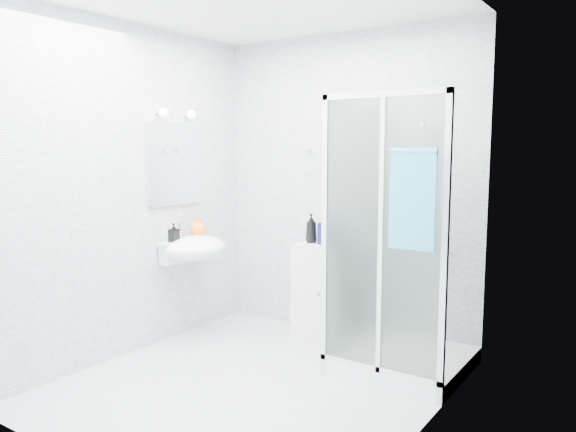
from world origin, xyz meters
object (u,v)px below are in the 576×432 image
Objects in this scene: storage_cabinet at (318,292)px; shampoo_bottle_a at (311,228)px; soap_dispenser_black at (174,233)px; shower_enclosure at (390,311)px; hand_towel at (413,197)px; wall_basin at (193,248)px; shampoo_bottle_b at (327,228)px; soap_dispenser_orange at (198,227)px.

shampoo_bottle_a is (-0.07, -0.00, 0.54)m from storage_cabinet.
shampoo_bottle_a is at bearing 39.62° from soap_dispenser_black.
shower_enclosure is 1.02m from hand_towel.
storage_cabinet is at bearing 160.89° from shower_enclosure.
shower_enclosure reaches higher than hand_towel.
wall_basin is 1.12m from storage_cabinet.
wall_basin is at bearing 177.53° from hand_towel.
wall_basin is (-1.66, -0.32, 0.35)m from shower_enclosure.
wall_basin is 1.01m from shampoo_bottle_a.
soap_dispenser_black is (-2.04, -0.07, -0.39)m from hand_towel.
shampoo_bottle_b reaches higher than shampoo_bottle_a.
shower_enclosure is 12.63× the size of soap_dispenser_black.
hand_towel reaches higher than soap_dispenser_orange.
shower_enclosure reaches higher than soap_dispenser_black.
soap_dispenser_orange is (-0.89, -0.44, -0.01)m from shampoo_bottle_a.
shampoo_bottle_b is (0.15, 0.02, 0.01)m from shampoo_bottle_a.
soap_dispenser_orange is (-1.03, -0.45, -0.01)m from shampoo_bottle_b.
shampoo_bottle_a is at bearing 35.47° from wall_basin.
soap_dispenser_black is (-0.95, -0.73, 0.52)m from storage_cabinet.
hand_towel is (0.31, -0.40, 0.88)m from shower_enclosure.
shampoo_bottle_b is (0.96, 0.60, 0.17)m from wall_basin.
shower_enclosure is 7.55× the size of shampoo_bottle_b.
hand_towel is 4.04× the size of soap_dispenser_black.
shampoo_bottle_a is at bearing 162.63° from shower_enclosure.
shampoo_bottle_a reaches higher than storage_cabinet.
wall_basin is 0.23m from soap_dispenser_orange.
wall_basin is at bearing -144.53° from shampoo_bottle_a.
storage_cabinet is at bearing 148.34° from hand_towel.
storage_cabinet is 0.56m from shampoo_bottle_b.
soap_dispenser_black is (-0.88, -0.73, -0.02)m from shampoo_bottle_a.
shampoo_bottle_a is (0.81, 0.58, 0.17)m from wall_basin.
wall_basin is 3.54× the size of soap_dispenser_black.
soap_dispenser_orange is at bearing 117.68° from wall_basin.
soap_dispenser_black is (-1.72, -0.47, 0.49)m from shower_enclosure.
hand_towel is (1.08, -0.67, 0.91)m from storage_cabinet.
soap_dispenser_orange is at bearing 91.06° from soap_dispenser_black.
soap_dispenser_black is (0.01, -0.29, -0.01)m from soap_dispenser_orange.
shower_enclosure is at bearing -17.37° from shampoo_bottle_a.
soap_dispenser_orange reaches higher than storage_cabinet.
hand_towel is at bearing 1.87° from soap_dispenser_black.
shower_enclosure is at bearing 10.81° from wall_basin.
storage_cabinet is at bearing 33.39° from wall_basin.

